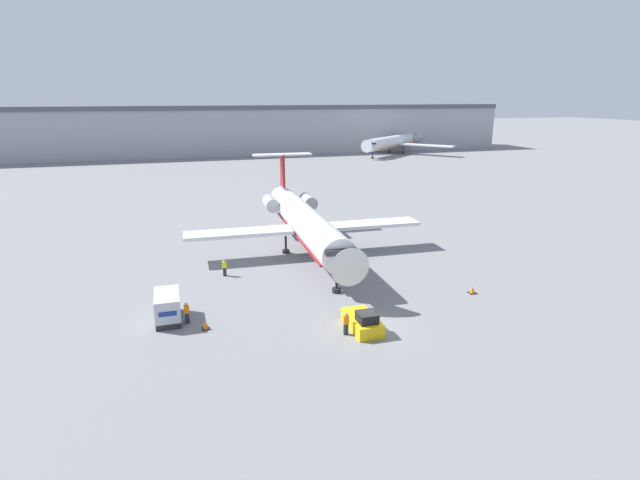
{
  "coord_description": "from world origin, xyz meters",
  "views": [
    {
      "loc": [
        -13.22,
        -31.01,
        16.66
      ],
      "look_at": [
        0.0,
        12.11,
        3.56
      ],
      "focal_mm": 28.0,
      "sensor_mm": 36.0,
      "label": 1
    }
  ],
  "objects_px": {
    "airplane_main": "(306,222)",
    "pushback_tug": "(363,321)",
    "worker_by_wing": "(224,267)",
    "traffic_cone_left": "(206,325)",
    "traffic_cone_right": "(472,290)",
    "luggage_cart": "(168,307)",
    "airplane_parked_far_left": "(395,141)",
    "worker_on_apron": "(187,312)",
    "worker_near_tug": "(346,323)"
  },
  "relations": [
    {
      "from": "worker_by_wing",
      "to": "worker_on_apron",
      "type": "relative_size",
      "value": 0.99
    },
    {
      "from": "traffic_cone_right",
      "to": "pushback_tug",
      "type": "bearing_deg",
      "value": -162.72
    },
    {
      "from": "pushback_tug",
      "to": "worker_on_apron",
      "type": "xyz_separation_m",
      "value": [
        -12.36,
        4.85,
        0.28
      ]
    },
    {
      "from": "worker_by_wing",
      "to": "airplane_parked_far_left",
      "type": "relative_size",
      "value": 0.05
    },
    {
      "from": "pushback_tug",
      "to": "worker_by_wing",
      "type": "distance_m",
      "value": 16.74
    },
    {
      "from": "worker_on_apron",
      "to": "traffic_cone_right",
      "type": "height_order",
      "value": "worker_on_apron"
    },
    {
      "from": "luggage_cart",
      "to": "worker_on_apron",
      "type": "height_order",
      "value": "luggage_cart"
    },
    {
      "from": "worker_by_wing",
      "to": "traffic_cone_left",
      "type": "bearing_deg",
      "value": -103.64
    },
    {
      "from": "worker_on_apron",
      "to": "pushback_tug",
      "type": "bearing_deg",
      "value": -21.43
    },
    {
      "from": "pushback_tug",
      "to": "luggage_cart",
      "type": "relative_size",
      "value": 1.1
    },
    {
      "from": "pushback_tug",
      "to": "airplane_parked_far_left",
      "type": "bearing_deg",
      "value": 63.6
    },
    {
      "from": "airplane_main",
      "to": "airplane_parked_far_left",
      "type": "relative_size",
      "value": 0.94
    },
    {
      "from": "luggage_cart",
      "to": "traffic_cone_left",
      "type": "distance_m",
      "value": 3.64
    },
    {
      "from": "luggage_cart",
      "to": "worker_by_wing",
      "type": "distance_m",
      "value": 10.16
    },
    {
      "from": "airplane_main",
      "to": "luggage_cart",
      "type": "distance_m",
      "value": 19.71
    },
    {
      "from": "airplane_parked_far_left",
      "to": "worker_by_wing",
      "type": "bearing_deg",
      "value": -123.72
    },
    {
      "from": "pushback_tug",
      "to": "traffic_cone_right",
      "type": "relative_size",
      "value": 6.04
    },
    {
      "from": "worker_by_wing",
      "to": "traffic_cone_right",
      "type": "xyz_separation_m",
      "value": [
        20.22,
        -10.8,
        -0.57
      ]
    },
    {
      "from": "traffic_cone_right",
      "to": "traffic_cone_left",
      "type": "bearing_deg",
      "value": -179.29
    },
    {
      "from": "pushback_tug",
      "to": "worker_on_apron",
      "type": "bearing_deg",
      "value": 158.57
    },
    {
      "from": "pushback_tug",
      "to": "worker_by_wing",
      "type": "xyz_separation_m",
      "value": [
        -8.42,
        14.47,
        0.26
      ]
    },
    {
      "from": "pushback_tug",
      "to": "airplane_parked_far_left",
      "type": "xyz_separation_m",
      "value": [
        52.46,
        105.7,
        3.02
      ]
    },
    {
      "from": "luggage_cart",
      "to": "worker_by_wing",
      "type": "height_order",
      "value": "luggage_cart"
    },
    {
      "from": "airplane_main",
      "to": "traffic_cone_left",
      "type": "xyz_separation_m",
      "value": [
        -12.02,
        -15.39,
        -3.23
      ]
    },
    {
      "from": "airplane_main",
      "to": "pushback_tug",
      "type": "distance_m",
      "value": 19.03
    },
    {
      "from": "airplane_main",
      "to": "worker_near_tug",
      "type": "xyz_separation_m",
      "value": [
        -2.38,
        -19.24,
        -2.65
      ]
    },
    {
      "from": "pushback_tug",
      "to": "luggage_cart",
      "type": "distance_m",
      "value": 14.91
    },
    {
      "from": "luggage_cart",
      "to": "traffic_cone_right",
      "type": "distance_m",
      "value": 25.63
    },
    {
      "from": "luggage_cart",
      "to": "airplane_parked_far_left",
      "type": "distance_m",
      "value": 119.86
    },
    {
      "from": "worker_by_wing",
      "to": "traffic_cone_right",
      "type": "height_order",
      "value": "worker_by_wing"
    },
    {
      "from": "luggage_cart",
      "to": "traffic_cone_left",
      "type": "xyz_separation_m",
      "value": [
        2.62,
        -2.42,
        -0.76
      ]
    },
    {
      "from": "pushback_tug",
      "to": "airplane_parked_far_left",
      "type": "relative_size",
      "value": 0.13
    },
    {
      "from": "traffic_cone_left",
      "to": "traffic_cone_right",
      "type": "bearing_deg",
      "value": 0.71
    },
    {
      "from": "traffic_cone_left",
      "to": "pushback_tug",
      "type": "bearing_deg",
      "value": -16.94
    },
    {
      "from": "airplane_parked_far_left",
      "to": "worker_near_tug",
      "type": "bearing_deg",
      "value": -116.93
    },
    {
      "from": "worker_on_apron",
      "to": "worker_by_wing",
      "type": "bearing_deg",
      "value": 67.72
    },
    {
      "from": "pushback_tug",
      "to": "traffic_cone_right",
      "type": "distance_m",
      "value": 12.36
    },
    {
      "from": "worker_near_tug",
      "to": "worker_by_wing",
      "type": "bearing_deg",
      "value": 114.96
    },
    {
      "from": "traffic_cone_right",
      "to": "worker_near_tug",
      "type": "bearing_deg",
      "value": -162.69
    },
    {
      "from": "airplane_main",
      "to": "traffic_cone_left",
      "type": "bearing_deg",
      "value": -127.99
    },
    {
      "from": "luggage_cart",
      "to": "traffic_cone_left",
      "type": "height_order",
      "value": "luggage_cart"
    },
    {
      "from": "airplane_main",
      "to": "traffic_cone_right",
      "type": "xyz_separation_m",
      "value": [
        10.89,
        -15.1,
        -3.26
      ]
    },
    {
      "from": "pushback_tug",
      "to": "worker_near_tug",
      "type": "relative_size",
      "value": 2.35
    },
    {
      "from": "airplane_main",
      "to": "pushback_tug",
      "type": "relative_size",
      "value": 7.23
    },
    {
      "from": "luggage_cart",
      "to": "worker_by_wing",
      "type": "xyz_separation_m",
      "value": [
        5.31,
        8.66,
        -0.22
      ]
    },
    {
      "from": "worker_by_wing",
      "to": "traffic_cone_right",
      "type": "bearing_deg",
      "value": -28.1
    },
    {
      "from": "luggage_cart",
      "to": "worker_on_apron",
      "type": "distance_m",
      "value": 1.68
    },
    {
      "from": "airplane_main",
      "to": "pushback_tug",
      "type": "xyz_separation_m",
      "value": [
        -0.91,
        -18.77,
        -2.95
      ]
    },
    {
      "from": "airplane_main",
      "to": "worker_by_wing",
      "type": "relative_size",
      "value": 17.68
    },
    {
      "from": "worker_on_apron",
      "to": "traffic_cone_left",
      "type": "relative_size",
      "value": 2.44
    }
  ]
}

